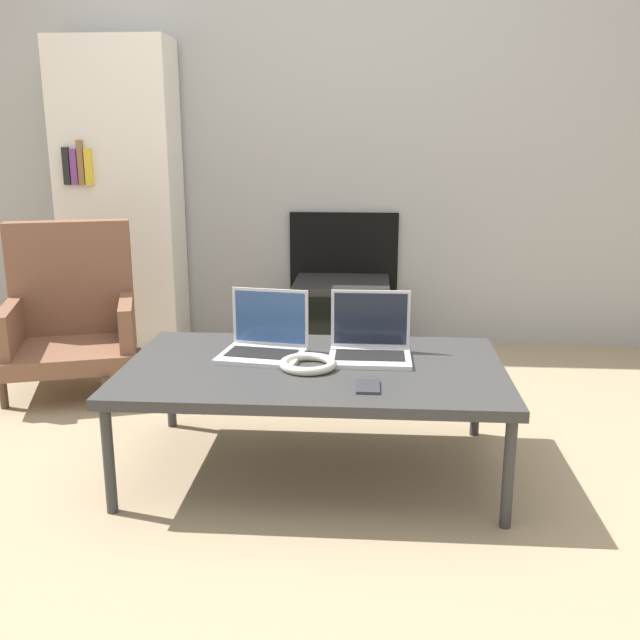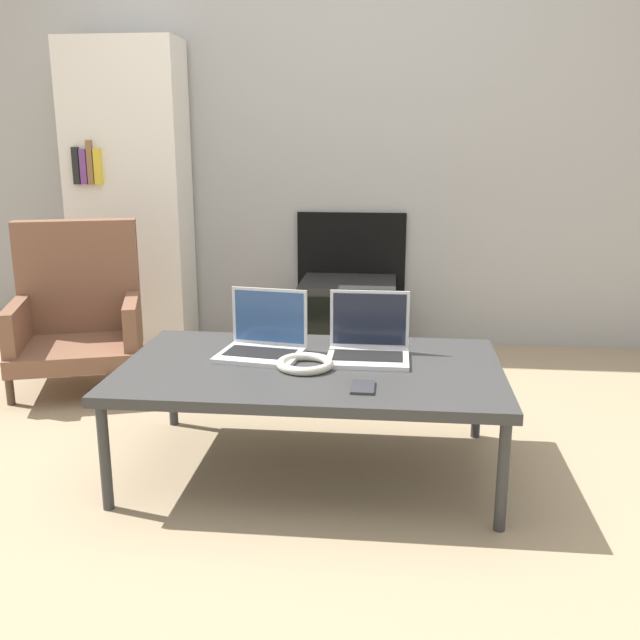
{
  "view_description": "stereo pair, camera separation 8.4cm",
  "coord_description": "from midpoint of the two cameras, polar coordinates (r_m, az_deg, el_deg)",
  "views": [
    {
      "loc": [
        0.2,
        -2.22,
        1.17
      ],
      "look_at": [
        0.0,
        0.44,
        0.48
      ],
      "focal_mm": 40.0,
      "sensor_mm": 36.0,
      "label": 1
    },
    {
      "loc": [
        0.28,
        -2.21,
        1.17
      ],
      "look_at": [
        0.0,
        0.44,
        0.48
      ],
      "focal_mm": 40.0,
      "sensor_mm": 36.0,
      "label": 2
    }
  ],
  "objects": [
    {
      "name": "laptop_left",
      "position": [
        2.61,
        -3.63,
        -1.66
      ],
      "size": [
        0.32,
        0.28,
        0.23
      ],
      "rotation": [
        0.0,
        0.0,
        -0.15
      ],
      "color": "silver",
      "rests_on": "table"
    },
    {
      "name": "headphones",
      "position": [
        2.46,
        -0.23,
        -3.52
      ],
      "size": [
        0.2,
        0.2,
        0.03
      ],
      "color": "beige",
      "rests_on": "table"
    },
    {
      "name": "table",
      "position": [
        2.5,
        0.24,
        -4.22
      ],
      "size": [
        1.32,
        0.78,
        0.4
      ],
      "color": "#333333",
      "rests_on": "ground_plane"
    },
    {
      "name": "bookshelf",
      "position": [
        4.14,
        -14.42,
        9.44
      ],
      "size": [
        0.64,
        0.32,
        1.68
      ],
      "color": "silver",
      "rests_on": "ground_plane"
    },
    {
      "name": "wall_back",
      "position": [
        4.08,
        2.78,
        16.11
      ],
      "size": [
        7.0,
        0.08,
        2.6
      ],
      "color": "#999999",
      "rests_on": "ground_plane"
    },
    {
      "name": "phone",
      "position": [
        2.27,
        4.5,
        -5.39
      ],
      "size": [
        0.07,
        0.12,
        0.01
      ],
      "color": "#333338",
      "rests_on": "table"
    },
    {
      "name": "ground_plane",
      "position": [
        2.52,
        -0.1,
        -13.26
      ],
      "size": [
        14.0,
        14.0,
        0.0
      ],
      "primitive_type": "plane",
      "color": "#998466"
    },
    {
      "name": "tv",
      "position": [
        3.93,
        2.87,
        0.22
      ],
      "size": [
        0.51,
        0.45,
        0.41
      ],
      "color": "black",
      "rests_on": "ground_plane"
    },
    {
      "name": "laptop_right",
      "position": [
        2.58,
        4.83,
        -1.9
      ],
      "size": [
        0.29,
        0.24,
        0.23
      ],
      "rotation": [
        0.0,
        0.0,
        0.0
      ],
      "color": "silver",
      "rests_on": "table"
    },
    {
      "name": "armchair",
      "position": [
        3.58,
        -18.15,
        0.69
      ],
      "size": [
        0.7,
        0.68,
        0.78
      ],
      "rotation": [
        0.0,
        0.0,
        0.3
      ],
      "color": "brown",
      "rests_on": "ground_plane"
    }
  ]
}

